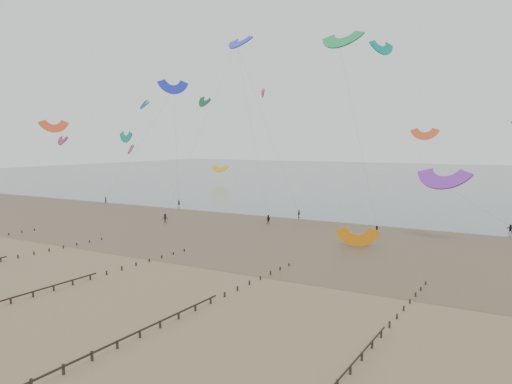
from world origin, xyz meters
TOP-DOWN VIEW (x-y plane):
  - ground at (0.00, 0.00)m, footprint 500.00×500.00m
  - sea_and_shore at (-4.08, 34.40)m, footprint 500.00×665.00m
  - kitesurfer_lead at (-52.47, 49.07)m, footprint 0.72×0.53m
  - kitesurfers at (14.65, 44.24)m, footprint 104.61×23.68m
  - grounded_kite at (25.85, 29.17)m, footprint 7.00×6.10m
  - kites_airborne at (-13.35, 84.93)m, footprint 236.18×108.87m

SIDE VIEW (x-z plane):
  - ground at x=0.00m, z-range 0.00..0.00m
  - grounded_kite at x=25.85m, z-range -1.64..1.64m
  - sea_and_shore at x=-4.08m, z-range -0.01..0.02m
  - kitesurfers at x=14.65m, z-range -0.07..1.82m
  - kitesurfer_lead at x=-52.47m, z-range 0.00..1.81m
  - kites_airborne at x=-13.35m, z-range 1.80..41.28m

